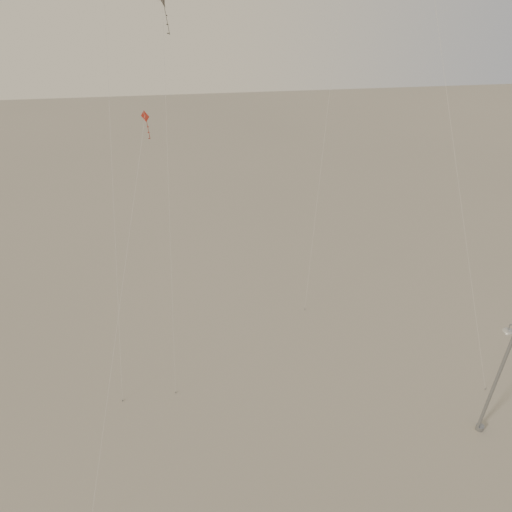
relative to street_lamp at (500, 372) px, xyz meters
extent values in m
plane|color=gray|center=(-10.41, 0.27, -4.49)|extent=(160.00, 160.00, 0.00)
cylinder|color=gray|center=(-0.06, 0.00, -4.34)|extent=(0.44, 0.44, 0.30)
cylinder|color=gray|center=(-0.06, 0.00, -0.35)|extent=(0.48, 0.18, 8.29)
cylinder|color=gray|center=(-0.36, 0.03, 3.04)|extent=(0.06, 0.06, 0.40)
ellipsoid|color=#B5B5B0|center=(-0.36, 0.03, 2.84)|extent=(0.52, 0.52, 0.18)
cylinder|color=beige|center=(-19.70, 11.19, 11.89)|extent=(1.89, 12.78, 32.67)
cylinder|color=gray|center=(-20.64, 4.80, -4.44)|extent=(0.06, 0.06, 0.10)
cylinder|color=#2C2824|center=(-16.07, 7.68, 16.29)|extent=(0.17, 0.13, 1.18)
cylinder|color=beige|center=(-16.81, 6.31, 6.37)|extent=(1.24, 2.57, 21.64)
cylinder|color=gray|center=(-17.42, 5.04, -4.44)|extent=(0.06, 0.06, 0.10)
cylinder|color=beige|center=(-6.46, 14.01, 12.18)|extent=(2.42, 3.56, 33.25)
cylinder|color=gray|center=(-7.66, 12.24, -4.44)|extent=(0.06, 0.06, 0.10)
cube|color=maroon|center=(-17.63, 8.70, 11.74)|extent=(0.46, 0.52, 0.65)
cylinder|color=maroon|center=(-17.56, 8.83, 10.97)|extent=(0.10, 0.15, 0.98)
cylinder|color=beige|center=(-19.51, 2.70, 3.65)|extent=(3.78, 12.03, 16.20)
cylinder|color=beige|center=(-0.41, 6.88, 7.11)|extent=(4.52, 8.18, 23.12)
cylinder|color=gray|center=(1.84, 2.80, -4.44)|extent=(0.06, 0.06, 0.10)
camera|label=1|loc=(-15.29, -17.32, 19.07)|focal=35.00mm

